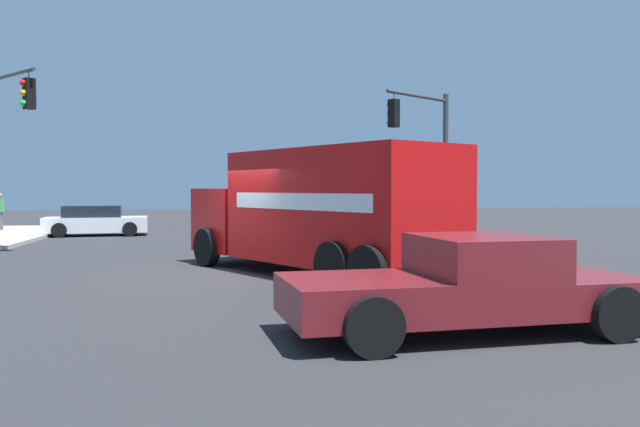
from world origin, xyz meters
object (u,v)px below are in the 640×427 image
sedan_white (95,221)px  traffic_light_primary (428,145)px  pickup_maroon (469,282)px  delivery_truck (321,211)px  pedestrian_crossing (0,209)px  traffic_light_secondary (0,131)px

sedan_white → traffic_light_primary: bearing=62.1°
traffic_light_primary → sedan_white: 14.78m
sedan_white → pickup_maroon: bearing=22.5°
pickup_maroon → sedan_white: size_ratio=1.20×
delivery_truck → pickup_maroon: (6.43, 1.10, -0.80)m
pickup_maroon → pedestrian_crossing: bearing=-150.3°
pickup_maroon → pedestrian_crossing: 26.73m
sedan_white → traffic_light_secondary: bearing=-16.5°
pickup_maroon → traffic_light_primary: bearing=163.8°
traffic_light_secondary → pedestrian_crossing: 9.56m
traffic_light_primary → pedestrian_crossing: traffic_light_primary is taller
pickup_maroon → sedan_white: 22.66m
pedestrian_crossing → traffic_light_primary: bearing=62.5°
delivery_truck → pickup_maroon: delivery_truck is taller
traffic_light_secondary → pedestrian_crossing: size_ratio=3.41×
traffic_light_secondary → pickup_maroon: bearing=36.2°
traffic_light_secondary → sedan_white: size_ratio=1.30×
delivery_truck → pedestrian_crossing: (-16.79, -12.14, -0.41)m
traffic_light_primary → pedestrian_crossing: bearing=-117.5°
traffic_light_secondary → pickup_maroon: 18.22m
pickup_maroon → pedestrian_crossing: pedestrian_crossing is taller
pickup_maroon → pedestrian_crossing: size_ratio=3.14×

